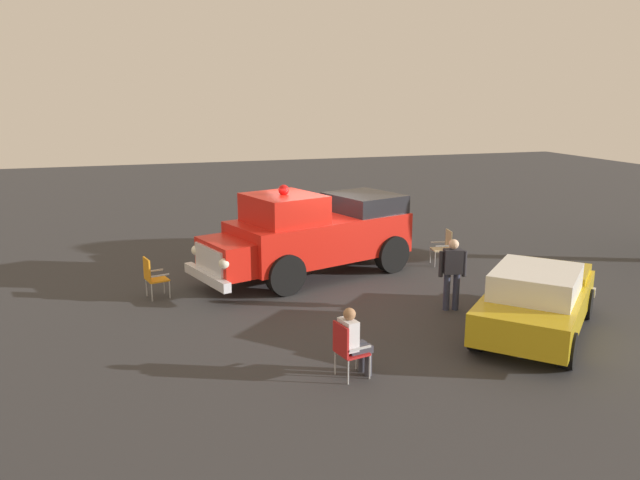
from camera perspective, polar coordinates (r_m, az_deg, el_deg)
ground_plane at (r=16.78m, az=0.10°, el=-3.44°), size 60.00×60.00×0.00m
vintage_fire_truck at (r=16.64m, az=-0.66°, el=0.67°), size 3.94×6.33×2.59m
classic_hot_rod at (r=13.51m, az=19.51°, el=-5.14°), size 4.35×4.43×1.46m
lawn_chair_near_truck at (r=10.82m, az=2.49°, el=-9.86°), size 0.59×0.59×1.02m
lawn_chair_by_car at (r=15.44m, az=-15.31°, el=-3.15°), size 0.61×0.60×1.02m
lawn_chair_spare at (r=18.20m, az=11.49°, el=-0.44°), size 0.59×0.58×1.02m
spectator_seated at (r=10.84m, az=3.09°, el=-9.20°), size 0.48×0.60×1.29m
spectator_standing at (r=14.32m, az=12.20°, el=-2.70°), size 0.35×0.65×1.68m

